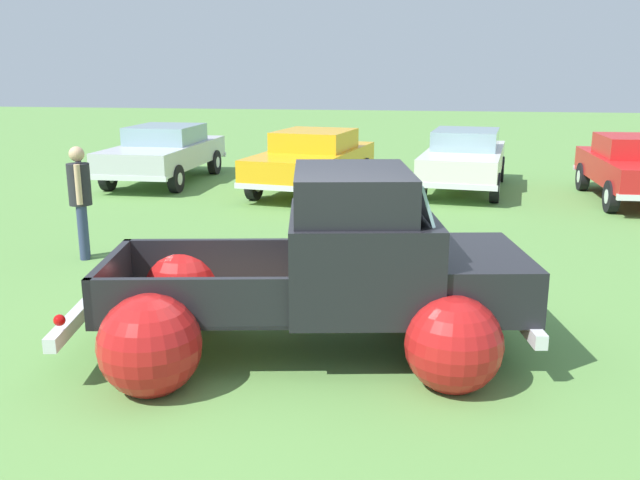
# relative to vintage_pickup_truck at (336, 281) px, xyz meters

# --- Properties ---
(ground_plane) EXTENTS (80.00, 80.00, 0.00)m
(ground_plane) POSITION_rel_vintage_pickup_truck_xyz_m (-0.38, -0.07, -0.76)
(ground_plane) COLOR #609347
(vintage_pickup_truck) EXTENTS (4.87, 3.36, 1.96)m
(vintage_pickup_truck) POSITION_rel_vintage_pickup_truck_xyz_m (0.00, 0.00, 0.00)
(vintage_pickup_truck) COLOR black
(vintage_pickup_truck) RESTS_ON ground
(show_car_0) EXTENTS (1.95, 4.59, 1.43)m
(show_car_0) POSITION_rel_vintage_pickup_truck_xyz_m (-5.80, 10.08, 0.03)
(show_car_0) COLOR black
(show_car_0) RESTS_ON ground
(show_car_1) EXTENTS (2.67, 4.78, 1.43)m
(show_car_1) POSITION_rel_vintage_pickup_truck_xyz_m (-1.80, 9.31, 0.03)
(show_car_1) COLOR black
(show_car_1) RESTS_ON ground
(show_car_2) EXTENTS (2.35, 4.69, 1.43)m
(show_car_2) POSITION_rel_vintage_pickup_truck_xyz_m (1.77, 10.06, 0.02)
(show_car_2) COLOR black
(show_car_2) RESTS_ON ground
(show_car_3) EXTENTS (1.87, 4.15, 1.43)m
(show_car_3) POSITION_rel_vintage_pickup_truck_xyz_m (5.42, 9.14, 0.02)
(show_car_3) COLOR black
(show_car_3) RESTS_ON ground
(spectator_0) EXTENTS (0.45, 0.52, 1.74)m
(spectator_0) POSITION_rel_vintage_pickup_truck_xyz_m (-4.34, 2.91, 0.24)
(spectator_0) COLOR navy
(spectator_0) RESTS_ON ground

